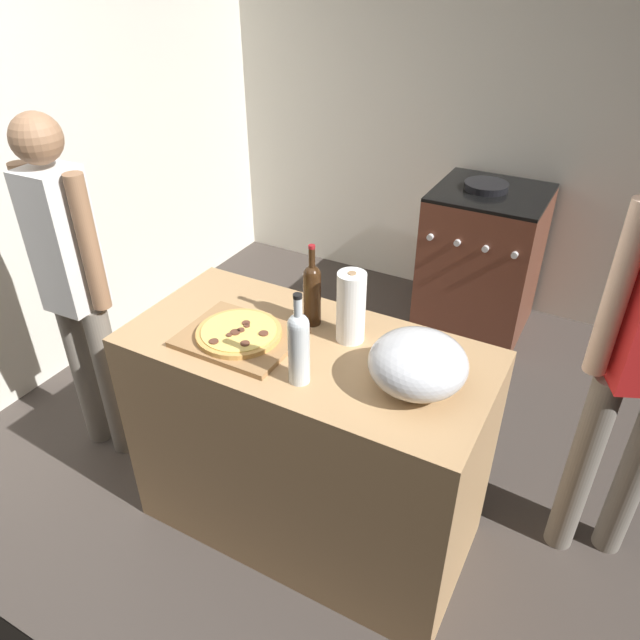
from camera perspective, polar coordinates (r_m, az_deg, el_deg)
ground_plane at (r=3.28m, az=3.41°, el=-7.94°), size 3.86×3.47×0.02m
kitchen_wall_rear at (r=3.98m, az=14.00°, el=19.85°), size 3.86×0.10×2.60m
kitchen_wall_left at (r=3.63m, az=-21.70°, el=17.39°), size 0.10×3.47×2.60m
counter at (r=2.38m, az=-1.18°, el=-11.61°), size 1.31×0.63×0.92m
cutting_board at (r=2.13m, az=-7.73°, el=-1.66°), size 0.40×0.32×0.02m
pizza at (r=2.11m, az=-7.77°, el=-1.20°), size 0.30×0.30×0.03m
mixing_bowl at (r=1.86m, az=9.37°, el=-4.13°), size 0.31×0.31×0.19m
paper_towel_roll at (r=2.05m, az=2.99°, el=1.23°), size 0.10×0.10×0.27m
wine_bottle_green at (r=1.84m, az=-2.05°, el=-2.37°), size 0.07×0.07×0.32m
wine_bottle_clear at (r=2.14m, az=-0.76°, el=2.72°), size 0.06×0.06×0.32m
stove at (r=3.82m, az=15.18°, el=5.54°), size 0.64×0.64×0.94m
person_in_stripes at (r=2.71m, az=-22.62°, el=3.49°), size 0.36×0.21×1.61m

